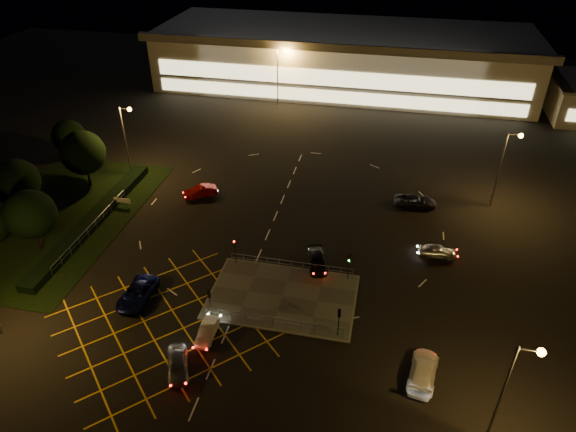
% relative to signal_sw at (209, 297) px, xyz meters
% --- Properties ---
extents(ground, '(180.00, 180.00, 0.00)m').
position_rel_signal_sw_xyz_m(ground, '(4.00, 5.99, -2.37)').
color(ground, black).
rests_on(ground, ground).
extents(pedestrian_island, '(14.00, 9.00, 0.12)m').
position_rel_signal_sw_xyz_m(pedestrian_island, '(6.00, 3.99, -2.31)').
color(pedestrian_island, '#4C4944').
rests_on(pedestrian_island, ground).
extents(grass_verge, '(18.00, 30.00, 0.08)m').
position_rel_signal_sw_xyz_m(grass_verge, '(-24.00, 11.99, -2.33)').
color(grass_verge, black).
rests_on(grass_verge, ground).
extents(hedge, '(2.00, 26.00, 1.00)m').
position_rel_signal_sw_xyz_m(hedge, '(-19.00, 11.99, -1.87)').
color(hedge, black).
rests_on(hedge, ground).
extents(supermarket, '(72.00, 26.50, 10.50)m').
position_rel_signal_sw_xyz_m(supermarket, '(4.00, 67.95, 2.95)').
color(supermarket, beige).
rests_on(supermarket, ground).
extents(streetlight_se, '(1.78, 0.56, 10.03)m').
position_rel_signal_sw_xyz_m(streetlight_se, '(24.44, -8.01, 4.20)').
color(streetlight_se, slate).
rests_on(streetlight_se, ground).
extents(streetlight_nw, '(1.78, 0.56, 10.03)m').
position_rel_signal_sw_xyz_m(streetlight_nw, '(-19.56, 23.99, 4.20)').
color(streetlight_nw, slate).
rests_on(streetlight_nw, ground).
extents(streetlight_ne, '(1.78, 0.56, 10.03)m').
position_rel_signal_sw_xyz_m(streetlight_ne, '(28.44, 25.99, 4.20)').
color(streetlight_ne, slate).
rests_on(streetlight_ne, ground).
extents(streetlight_far_left, '(1.78, 0.56, 10.03)m').
position_rel_signal_sw_xyz_m(streetlight_far_left, '(-5.56, 53.99, 4.20)').
color(streetlight_far_left, slate).
rests_on(streetlight_far_left, ground).
extents(streetlight_far_right, '(1.78, 0.56, 10.03)m').
position_rel_signal_sw_xyz_m(streetlight_far_right, '(34.44, 55.99, 4.20)').
color(streetlight_far_right, slate).
rests_on(streetlight_far_right, ground).
extents(signal_sw, '(0.28, 0.30, 3.15)m').
position_rel_signal_sw_xyz_m(signal_sw, '(0.00, 0.00, 0.00)').
color(signal_sw, black).
rests_on(signal_sw, pedestrian_island).
extents(signal_se, '(0.28, 0.30, 3.15)m').
position_rel_signal_sw_xyz_m(signal_se, '(12.00, 0.00, 0.00)').
color(signal_se, black).
rests_on(signal_se, pedestrian_island).
extents(signal_nw, '(0.28, 0.30, 3.15)m').
position_rel_signal_sw_xyz_m(signal_nw, '(0.00, 7.99, 0.00)').
color(signal_nw, black).
rests_on(signal_nw, pedestrian_island).
extents(signal_ne, '(0.28, 0.30, 3.15)m').
position_rel_signal_sw_xyz_m(signal_ne, '(12.00, 7.99, 0.00)').
color(signal_ne, black).
rests_on(signal_ne, pedestrian_island).
extents(tree_b, '(5.40, 5.40, 7.35)m').
position_rel_signal_sw_xyz_m(tree_b, '(-28.00, 11.99, 2.28)').
color(tree_b, black).
rests_on(tree_b, ground).
extents(tree_c, '(5.76, 5.76, 7.84)m').
position_rel_signal_sw_xyz_m(tree_c, '(-24.00, 19.99, 2.59)').
color(tree_c, black).
rests_on(tree_c, ground).
extents(tree_d, '(4.68, 4.68, 6.37)m').
position_rel_signal_sw_xyz_m(tree_d, '(-30.00, 25.99, 1.65)').
color(tree_d, black).
rests_on(tree_d, ground).
extents(tree_e, '(5.40, 5.40, 7.35)m').
position_rel_signal_sw_xyz_m(tree_e, '(-22.00, 5.99, 2.28)').
color(tree_e, black).
rests_on(tree_e, ground).
extents(car_near_silver, '(3.28, 4.62, 1.46)m').
position_rel_signal_sw_xyz_m(car_near_silver, '(-0.61, -6.64, -1.64)').
color(car_near_silver, '#A1A4A8').
rests_on(car_near_silver, ground).
extents(car_queue_white, '(1.41, 3.78, 1.23)m').
position_rel_signal_sw_xyz_m(car_queue_white, '(0.53, -2.53, -1.75)').
color(car_queue_white, silver).
rests_on(car_queue_white, ground).
extents(car_left_blue, '(2.63, 5.53, 1.53)m').
position_rel_signal_sw_xyz_m(car_left_blue, '(-7.80, 0.69, -1.60)').
color(car_left_blue, '#0C124A').
rests_on(car_left_blue, ground).
extents(car_far_dkgrey, '(2.97, 4.82, 1.30)m').
position_rel_signal_sw_xyz_m(car_far_dkgrey, '(8.53, 9.52, -1.72)').
color(car_far_dkgrey, black).
rests_on(car_far_dkgrey, ground).
extents(car_right_silver, '(4.06, 1.77, 1.36)m').
position_rel_signal_sw_xyz_m(car_right_silver, '(21.09, 13.91, -1.69)').
color(car_right_silver, silver).
rests_on(car_right_silver, ground).
extents(car_circ_red, '(4.46, 3.74, 1.44)m').
position_rel_signal_sw_xyz_m(car_circ_red, '(-8.60, 20.54, -1.65)').
color(car_circ_red, '#A00B0F').
rests_on(car_circ_red, ground).
extents(car_east_grey, '(5.47, 2.93, 1.46)m').
position_rel_signal_sw_xyz_m(car_east_grey, '(18.68, 23.83, -1.64)').
color(car_east_grey, black).
rests_on(car_east_grey, ground).
extents(car_approach_white, '(2.93, 5.57, 1.54)m').
position_rel_signal_sw_xyz_m(car_approach_white, '(19.45, -3.12, -1.60)').
color(car_approach_white, silver).
rests_on(car_approach_white, ground).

